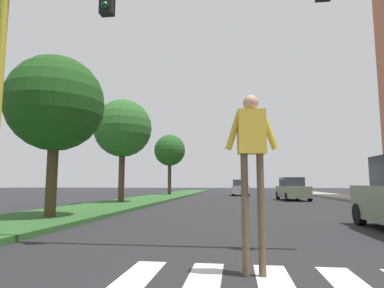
{
  "coord_description": "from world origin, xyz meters",
  "views": [
    {
      "loc": [
        -0.92,
        2.47,
        1.24
      ],
      "look_at": [
        -2.56,
        14.7,
        2.74
      ],
      "focal_mm": 30.53,
      "sensor_mm": 36.0,
      "label": 1
    }
  ],
  "objects_px": {
    "traffic_light_gantry": "(102,32)",
    "sedan_midblock": "(292,190)",
    "tree_distant": "(170,151)",
    "sedan_distant": "(241,188)",
    "tree_far": "(123,129)",
    "pedestrian_performer": "(252,153)",
    "tree_mid": "(56,104)"
  },
  "relations": [
    {
      "from": "tree_distant",
      "to": "traffic_light_gantry",
      "type": "height_order",
      "value": "tree_distant"
    },
    {
      "from": "tree_distant",
      "to": "sedan_distant",
      "type": "height_order",
      "value": "tree_distant"
    },
    {
      "from": "tree_mid",
      "to": "traffic_light_gantry",
      "type": "relative_size",
      "value": 0.69
    },
    {
      "from": "tree_mid",
      "to": "sedan_midblock",
      "type": "height_order",
      "value": "tree_mid"
    },
    {
      "from": "tree_distant",
      "to": "sedan_midblock",
      "type": "distance_m",
      "value": 14.09
    },
    {
      "from": "traffic_light_gantry",
      "to": "pedestrian_performer",
      "type": "distance_m",
      "value": 4.19
    },
    {
      "from": "traffic_light_gantry",
      "to": "sedan_midblock",
      "type": "bearing_deg",
      "value": 70.55
    },
    {
      "from": "sedan_distant",
      "to": "tree_mid",
      "type": "bearing_deg",
      "value": -105.03
    },
    {
      "from": "traffic_light_gantry",
      "to": "sedan_distant",
      "type": "bearing_deg",
      "value": 83.75
    },
    {
      "from": "tree_mid",
      "to": "sedan_midblock",
      "type": "xyz_separation_m",
      "value": [
        10.3,
        15.24,
        -3.17
      ]
    },
    {
      "from": "traffic_light_gantry",
      "to": "pedestrian_performer",
      "type": "bearing_deg",
      "value": -26.56
    },
    {
      "from": "tree_far",
      "to": "pedestrian_performer",
      "type": "xyz_separation_m",
      "value": [
        7.06,
        -14.37,
        -2.93
      ]
    },
    {
      "from": "tree_distant",
      "to": "sedan_midblock",
      "type": "relative_size",
      "value": 1.42
    },
    {
      "from": "sedan_midblock",
      "to": "tree_mid",
      "type": "bearing_deg",
      "value": -124.06
    },
    {
      "from": "tree_far",
      "to": "traffic_light_gantry",
      "type": "distance_m",
      "value": 13.57
    },
    {
      "from": "tree_mid",
      "to": "tree_distant",
      "type": "xyz_separation_m",
      "value": [
        -0.71,
        23.12,
        0.71
      ]
    },
    {
      "from": "tree_mid",
      "to": "tree_far",
      "type": "xyz_separation_m",
      "value": [
        -0.72,
        8.73,
        0.63
      ]
    },
    {
      "from": "traffic_light_gantry",
      "to": "pedestrian_performer",
      "type": "height_order",
      "value": "traffic_light_gantry"
    },
    {
      "from": "tree_mid",
      "to": "pedestrian_performer",
      "type": "bearing_deg",
      "value": -41.61
    },
    {
      "from": "traffic_light_gantry",
      "to": "sedan_midblock",
      "type": "xyz_separation_m",
      "value": [
        6.86,
        19.42,
        -3.53
      ]
    },
    {
      "from": "tree_mid",
      "to": "tree_far",
      "type": "bearing_deg",
      "value": 94.69
    },
    {
      "from": "tree_far",
      "to": "pedestrian_performer",
      "type": "height_order",
      "value": "tree_far"
    },
    {
      "from": "traffic_light_gantry",
      "to": "sedan_distant",
      "type": "relative_size",
      "value": 1.93
    },
    {
      "from": "tree_distant",
      "to": "pedestrian_performer",
      "type": "relative_size",
      "value": 2.48
    },
    {
      "from": "tree_distant",
      "to": "pedestrian_performer",
      "type": "height_order",
      "value": "tree_distant"
    },
    {
      "from": "tree_distant",
      "to": "sedan_distant",
      "type": "distance_m",
      "value": 8.39
    },
    {
      "from": "sedan_distant",
      "to": "pedestrian_performer",
      "type": "bearing_deg",
      "value": -90.46
    },
    {
      "from": "tree_mid",
      "to": "sedan_distant",
      "type": "bearing_deg",
      "value": 74.97
    },
    {
      "from": "tree_far",
      "to": "sedan_midblock",
      "type": "bearing_deg",
      "value": 30.55
    },
    {
      "from": "pedestrian_performer",
      "to": "sedan_midblock",
      "type": "relative_size",
      "value": 0.57
    },
    {
      "from": "tree_mid",
      "to": "sedan_distant",
      "type": "xyz_separation_m",
      "value": [
        6.58,
        24.51,
        -3.2
      ]
    },
    {
      "from": "tree_mid",
      "to": "tree_distant",
      "type": "distance_m",
      "value": 23.14
    }
  ]
}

